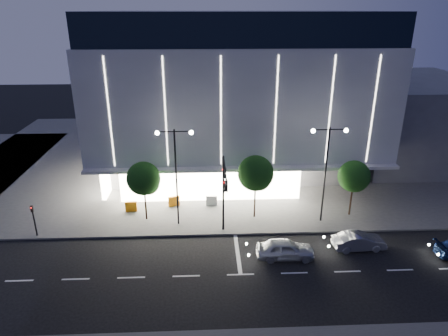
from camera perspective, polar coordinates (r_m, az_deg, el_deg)
name	(u,v)px	position (r m, az deg, el deg)	size (l,w,h in m)	color
ground	(213,263)	(31.57, -1.57, -13.44)	(160.00, 160.00, 0.00)	black
sidewalk_museum	(247,155)	(53.25, 3.30, 1.86)	(70.00, 40.00, 0.15)	#474747
museum	(233,88)	(49.02, 1.34, 11.30)	(30.00, 25.80, 18.00)	#4C4C51
annex_building	(407,117)	(57.84, 24.74, 6.60)	(16.00, 20.00, 10.00)	#4C4C51
traffic_mast	(224,186)	(32.00, 0.01, -2.53)	(0.33, 5.89, 7.07)	black
street_lamp_west	(176,164)	(34.17, -6.91, 0.62)	(3.16, 0.36, 9.00)	black
street_lamp_east	(327,161)	(35.59, 14.44, 0.95)	(3.16, 0.36, 9.00)	black
ped_signal_far	(34,217)	(37.40, -25.55, -6.40)	(0.22, 0.24, 3.00)	black
tree_left	(144,180)	(36.18, -11.37, -1.72)	(3.02, 3.02, 5.72)	black
tree_mid	(256,175)	(35.88, 4.57, -1.02)	(3.25, 3.25, 6.15)	black
tree_right	(354,178)	(38.21, 18.08, -1.36)	(2.91, 2.91, 5.51)	black
car_lead	(285,249)	(32.12, 8.76, -11.37)	(1.83, 4.55, 1.55)	silver
car_second	(359,241)	(34.61, 18.71, -9.89)	(1.48, 4.25, 1.40)	#A2A4A9
barrier_a	(131,207)	(39.26, -13.12, -5.39)	(1.10, 0.25, 1.00)	orange
barrier_c	(174,201)	(39.56, -7.17, -4.74)	(1.10, 0.25, 1.00)	orange
barrier_d	(212,201)	(39.38, -1.79, -4.69)	(1.10, 0.25, 1.00)	#BDBDBD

